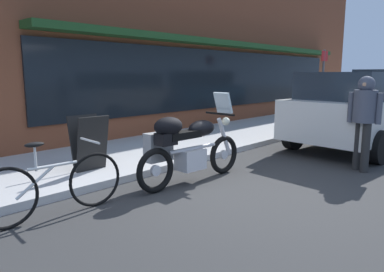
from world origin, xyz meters
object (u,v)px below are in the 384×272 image
at_px(parked_bicycle, 54,186).
at_px(parking_sign_pole, 323,80).
at_px(pedestrian_walking, 364,112).
at_px(sandwich_board_sign, 89,143).
at_px(touring_motorcycle, 185,145).
at_px(parked_minivan, 364,108).

distance_m(parked_bicycle, parking_sign_pole, 9.76).
relative_size(pedestrian_walking, sandwich_board_sign, 1.84).
bearing_deg(touring_motorcycle, sandwich_board_sign, 119.51).
relative_size(touring_motorcycle, parking_sign_pole, 0.92).
height_order(sandwich_board_sign, parking_sign_pole, parking_sign_pole).
height_order(parked_bicycle, sandwich_board_sign, sandwich_board_sign).
relative_size(parked_bicycle, parked_minivan, 0.38).
distance_m(parked_minivan, pedestrian_walking, 2.35).
height_order(pedestrian_walking, parking_sign_pole, parking_sign_pole).
xyz_separation_m(parked_bicycle, parking_sign_pole, (9.66, 0.88, 1.14)).
relative_size(parked_bicycle, pedestrian_walking, 1.07).
distance_m(parked_bicycle, pedestrian_walking, 5.16).
bearing_deg(parked_minivan, sandwich_board_sign, 156.27).
distance_m(pedestrian_walking, parking_sign_pole, 5.73).
relative_size(touring_motorcycle, parked_bicycle, 1.22).
height_order(parked_minivan, pedestrian_walking, parked_minivan).
height_order(touring_motorcycle, parked_minivan, parked_minivan).
xyz_separation_m(touring_motorcycle, sandwich_board_sign, (-0.81, 1.44, -0.03)).
bearing_deg(touring_motorcycle, parking_sign_pole, 8.14).
xyz_separation_m(pedestrian_walking, sandwich_board_sign, (-3.47, 3.22, -0.48)).
distance_m(parked_bicycle, parked_minivan, 7.09).
bearing_deg(parked_minivan, parking_sign_pole, 38.64).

